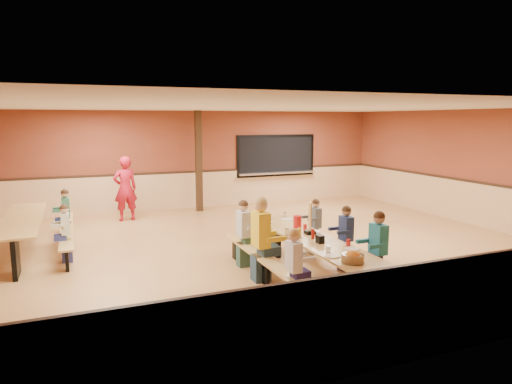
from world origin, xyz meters
name	(u,v)px	position (x,y,z in m)	size (l,w,h in m)	color
ground	(262,247)	(0.00, 0.00, 0.00)	(12.00, 12.00, 0.00)	#A5703E
room_envelope	(262,216)	(0.00, 0.00, 0.69)	(12.04, 10.04, 3.02)	brown
kitchen_pass_through	(276,157)	(2.60, 4.96, 1.49)	(2.78, 0.28, 1.38)	black
structural_post	(199,161)	(-0.20, 4.40, 1.50)	(0.18, 0.18, 3.00)	black
cafeteria_table_main	(310,249)	(0.01, -2.12, 0.53)	(1.91, 3.70, 0.74)	tan
cafeteria_table_second	(23,228)	(-4.72, 1.45, 0.53)	(1.91, 3.70, 0.74)	tan
seated_child_white_left	(294,269)	(-0.81, -3.13, 0.58)	(0.35, 0.29, 1.17)	silver
seated_adult_yellow	(261,240)	(-0.81, -1.89, 0.72)	(0.48, 0.39, 1.43)	yellow
seated_child_grey_left	(244,234)	(-0.81, -1.05, 0.62)	(0.39, 0.32, 1.24)	#AFAFAF
seated_child_teal_right	(378,250)	(0.84, -2.90, 0.63)	(0.39, 0.32, 1.26)	teal
seated_child_navy_right	(346,239)	(0.84, -1.96, 0.59)	(0.35, 0.29, 1.18)	navy
seated_child_char_right	(315,227)	(0.84, -0.84, 0.56)	(0.33, 0.27, 1.12)	#53575E
seated_child_green_sec	(66,216)	(-3.90, 2.02, 0.59)	(0.36, 0.29, 1.19)	#327759
seated_child_tan_sec	(66,234)	(-3.90, 0.47, 0.56)	(0.33, 0.27, 1.12)	#BCB899
standing_woman	(125,189)	(-2.41, 3.85, 0.88)	(0.64, 0.42, 1.76)	#B31428
punch_pitcher	(297,222)	(0.13, -1.41, 0.85)	(0.16, 0.16, 0.22)	red
chip_bowl	(353,257)	(-0.11, -3.58, 0.81)	(0.32, 0.32, 0.15)	#FFA328
napkin_dispenser	(320,239)	(-0.02, -2.51, 0.80)	(0.10, 0.14, 0.13)	black
condiment_mustard	(300,233)	(-0.18, -2.09, 0.82)	(0.06, 0.06, 0.17)	yellow
condiment_ketchup	(313,234)	(0.00, -2.23, 0.82)	(0.06, 0.06, 0.17)	#B2140F
table_paddle	(310,226)	(0.11, -1.92, 0.88)	(0.16, 0.16, 0.56)	black
place_settings	(310,234)	(0.01, -2.12, 0.80)	(0.65, 3.30, 0.11)	beige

